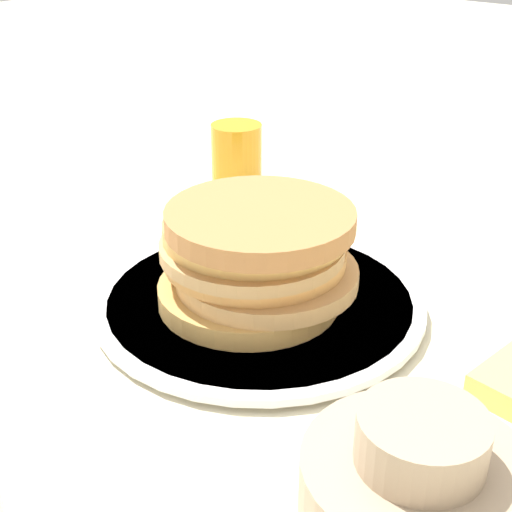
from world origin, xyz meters
TOP-DOWN VIEW (x-y plane):
  - ground_plane at (0.00, 0.00)m, footprint 4.00×4.00m
  - plate at (0.01, 0.00)m, footprint 0.29×0.29m
  - pancake_stack at (0.01, 0.01)m, footprint 0.17×0.17m
  - juice_glass at (0.24, -0.21)m, footprint 0.06×0.06m

SIDE VIEW (x-z plane):
  - ground_plane at x=0.00m, z-range 0.00..0.00m
  - plate at x=0.01m, z-range 0.00..0.01m
  - juice_glass at x=0.24m, z-range 0.00..0.08m
  - pancake_stack at x=0.01m, z-range 0.01..0.10m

